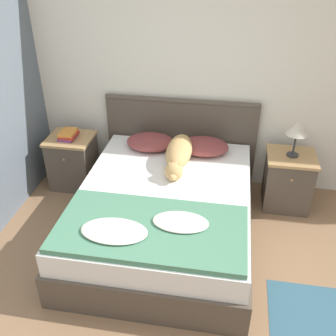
% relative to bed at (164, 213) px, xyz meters
% --- Properties ---
extents(ground_plane, '(16.00, 16.00, 0.00)m').
position_rel_bed_xyz_m(ground_plane, '(0.09, -1.05, -0.26)').
color(ground_plane, '#896647').
extents(wall_back, '(9.00, 0.06, 2.55)m').
position_rel_bed_xyz_m(wall_back, '(0.09, 1.08, 1.02)').
color(wall_back, silver).
rests_on(wall_back, ground_plane).
extents(bed, '(1.54, 1.97, 0.52)m').
position_rel_bed_xyz_m(bed, '(0.00, 0.00, 0.00)').
color(bed, '#4C4238').
rests_on(bed, ground_plane).
extents(headboard, '(1.62, 0.06, 0.97)m').
position_rel_bed_xyz_m(headboard, '(-0.00, 1.01, 0.25)').
color(headboard, '#4C4238').
rests_on(headboard, ground_plane).
extents(nightstand_left, '(0.47, 0.44, 0.58)m').
position_rel_bed_xyz_m(nightstand_left, '(-1.14, 0.70, 0.04)').
color(nightstand_left, '#4C4238').
rests_on(nightstand_left, ground_plane).
extents(nightstand_right, '(0.47, 0.44, 0.58)m').
position_rel_bed_xyz_m(nightstand_right, '(1.14, 0.70, 0.04)').
color(nightstand_right, '#4C4238').
rests_on(nightstand_right, ground_plane).
extents(pillow_left, '(0.50, 0.39, 0.13)m').
position_rel_bed_xyz_m(pillow_left, '(-0.28, 0.74, 0.33)').
color(pillow_left, brown).
rests_on(pillow_left, bed).
extents(pillow_right, '(0.50, 0.39, 0.13)m').
position_rel_bed_xyz_m(pillow_right, '(0.28, 0.74, 0.33)').
color(pillow_right, brown).
rests_on(pillow_right, bed).
extents(quilt, '(1.43, 0.75, 0.08)m').
position_rel_bed_xyz_m(quilt, '(-0.01, -0.57, 0.29)').
color(quilt, '#4C8466').
rests_on(quilt, bed).
extents(dog, '(0.24, 0.84, 0.22)m').
position_rel_bed_xyz_m(dog, '(0.06, 0.47, 0.37)').
color(dog, tan).
rests_on(dog, bed).
extents(book_stack, '(0.17, 0.22, 0.08)m').
position_rel_bed_xyz_m(book_stack, '(-1.15, 0.69, 0.36)').
color(book_stack, '#703D7F').
rests_on(book_stack, nightstand_left).
extents(table_lamp, '(0.21, 0.21, 0.37)m').
position_rel_bed_xyz_m(table_lamp, '(1.14, 0.69, 0.61)').
color(table_lamp, '#2D2D33').
rests_on(table_lamp, nightstand_right).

